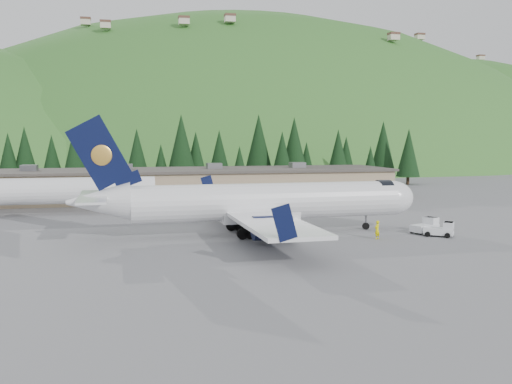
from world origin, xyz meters
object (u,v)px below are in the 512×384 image
object	(u,v)px
baggage_tug_a	(426,226)
terminal_building	(185,184)
ramp_worker	(377,230)
airliner	(259,203)
second_airliner	(51,190)
baggage_tug_b	(441,230)

from	to	relation	value
baggage_tug_a	terminal_building	xyz separation A→B (m)	(-21.98, 41.40, 1.87)
terminal_building	ramp_worker	size ratio (longest dim) A/B	37.06
ramp_worker	baggage_tug_a	bearing A→B (deg)	166.16
baggage_tug_a	airliner	bearing A→B (deg)	146.48
ramp_worker	second_airliner	bearing A→B (deg)	-71.40
second_airliner	baggage_tug_a	bearing A→B (deg)	-31.23
airliner	baggage_tug_b	xyz separation A→B (m)	(18.41, -5.88, -2.66)
second_airliner	terminal_building	distance (m)	25.55
airliner	second_airliner	distance (m)	32.43
terminal_building	second_airliner	bearing A→B (deg)	-141.22
second_airliner	baggage_tug_b	world-z (taller)	second_airliner
baggage_tug_a	baggage_tug_b	xyz separation A→B (m)	(0.33, -2.50, -0.04)
airliner	ramp_worker	bearing A→B (deg)	-28.57
baggage_tug_b	terminal_building	bearing A→B (deg)	154.53
baggage_tug_a	ramp_worker	world-z (taller)	ramp_worker
airliner	baggage_tug_a	xyz separation A→B (m)	(18.08, -3.38, -2.62)
terminal_building	ramp_worker	distance (m)	46.34
baggage_tug_b	ramp_worker	distance (m)	7.28
baggage_tug_a	terminal_building	size ratio (longest dim) A/B	0.05
second_airliner	airliner	bearing A→B (deg)	-42.77
airliner	terminal_building	size ratio (longest dim) A/B	0.54
airliner	second_airliner	bearing A→B (deg)	136.09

